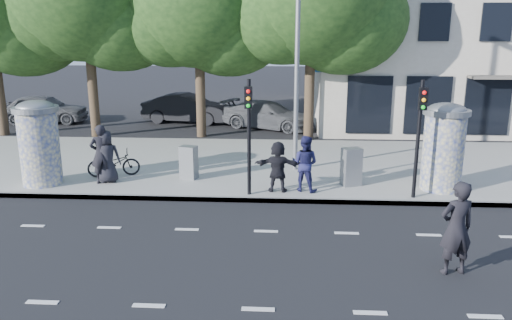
# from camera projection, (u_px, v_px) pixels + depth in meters

# --- Properties ---
(ground) EXTENTS (120.00, 120.00, 0.00)m
(ground) POSITION_uv_depth(u_px,v_px,m) (264.00, 256.00, 11.11)
(ground) COLOR black
(ground) RESTS_ON ground
(sidewalk) EXTENTS (40.00, 8.00, 0.15)m
(sidewalk) POSITION_uv_depth(u_px,v_px,m) (273.00, 165.00, 18.33)
(sidewalk) COLOR gray
(sidewalk) RESTS_ON ground
(curb) EXTENTS (40.00, 0.10, 0.16)m
(curb) POSITION_uv_depth(u_px,v_px,m) (269.00, 200.00, 14.52)
(curb) COLOR slate
(curb) RESTS_ON ground
(lane_dash_near) EXTENTS (32.00, 0.12, 0.01)m
(lane_dash_near) POSITION_uv_depth(u_px,v_px,m) (258.00, 309.00, 8.98)
(lane_dash_near) COLOR silver
(lane_dash_near) RESTS_ON ground
(lane_dash_far) EXTENTS (32.00, 0.12, 0.01)m
(lane_dash_far) POSITION_uv_depth(u_px,v_px,m) (266.00, 231.00, 12.46)
(lane_dash_far) COLOR silver
(lane_dash_far) RESTS_ON ground
(ad_column_left) EXTENTS (1.36, 1.36, 2.65)m
(ad_column_left) POSITION_uv_depth(u_px,v_px,m) (39.00, 141.00, 15.48)
(ad_column_left) COLOR beige
(ad_column_left) RESTS_ON sidewalk
(ad_column_right) EXTENTS (1.36, 1.36, 2.65)m
(ad_column_right) POSITION_uv_depth(u_px,v_px,m) (444.00, 145.00, 14.96)
(ad_column_right) COLOR beige
(ad_column_right) RESTS_ON sidewalk
(traffic_pole_near) EXTENTS (0.22, 0.31, 3.40)m
(traffic_pole_near) POSITION_uv_depth(u_px,v_px,m) (249.00, 126.00, 14.24)
(traffic_pole_near) COLOR black
(traffic_pole_near) RESTS_ON sidewalk
(traffic_pole_far) EXTENTS (0.22, 0.31, 3.40)m
(traffic_pole_far) POSITION_uv_depth(u_px,v_px,m) (419.00, 127.00, 13.97)
(traffic_pole_far) COLOR black
(traffic_pole_far) RESTS_ON sidewalk
(street_lamp) EXTENTS (0.25, 0.93, 8.00)m
(street_lamp) POSITION_uv_depth(u_px,v_px,m) (298.00, 33.00, 16.26)
(street_lamp) COLOR slate
(street_lamp) RESTS_ON sidewalk
(tree_near_left) EXTENTS (6.80, 6.80, 8.97)m
(tree_near_left) POSITION_uv_depth(u_px,v_px,m) (198.00, 2.00, 22.04)
(tree_near_left) COLOR #38281C
(tree_near_left) RESTS_ON ground
(building) EXTENTS (20.30, 15.85, 12.00)m
(building) POSITION_uv_depth(u_px,v_px,m) (491.00, 9.00, 28.21)
(building) COLOR #B6A999
(building) RESTS_ON ground
(ped_a) EXTENTS (0.93, 0.71, 1.68)m
(ped_a) POSITION_uv_depth(u_px,v_px,m) (107.00, 157.00, 15.78)
(ped_a) COLOR black
(ped_a) RESTS_ON sidewalk
(ped_b) EXTENTS (0.80, 0.67, 1.88)m
(ped_b) POSITION_uv_depth(u_px,v_px,m) (101.00, 154.00, 15.69)
(ped_b) COLOR black
(ped_b) RESTS_ON sidewalk
(ped_c) EXTENTS (1.01, 0.91, 1.70)m
(ped_c) POSITION_uv_depth(u_px,v_px,m) (305.00, 163.00, 14.94)
(ped_c) COLOR #1E1F4B
(ped_c) RESTS_ON sidewalk
(ped_f) EXTENTS (1.46, 0.59, 1.55)m
(ped_f) POSITION_uv_depth(u_px,v_px,m) (278.00, 167.00, 14.89)
(ped_f) COLOR black
(ped_f) RESTS_ON sidewalk
(man_road) EXTENTS (0.82, 0.64, 1.98)m
(man_road) POSITION_uv_depth(u_px,v_px,m) (456.00, 228.00, 10.09)
(man_road) COLOR black
(man_road) RESTS_ON ground
(bicycle) EXTENTS (1.07, 1.79, 0.89)m
(bicycle) POSITION_uv_depth(u_px,v_px,m) (114.00, 163.00, 16.54)
(bicycle) COLOR black
(bicycle) RESTS_ON sidewalk
(cabinet_left) EXTENTS (0.61, 0.51, 1.09)m
(cabinet_left) POSITION_uv_depth(u_px,v_px,m) (189.00, 162.00, 16.25)
(cabinet_left) COLOR slate
(cabinet_left) RESTS_ON sidewalk
(cabinet_right) EXTENTS (0.67, 0.58, 1.19)m
(cabinet_right) POSITION_uv_depth(u_px,v_px,m) (351.00, 167.00, 15.53)
(cabinet_right) COLOR gray
(cabinet_right) RESTS_ON sidewalk
(car_left) EXTENTS (2.24, 4.67, 1.54)m
(car_left) POSITION_uv_depth(u_px,v_px,m) (44.00, 109.00, 26.82)
(car_left) COLOR #52545A
(car_left) RESTS_ON ground
(car_mid) EXTENTS (2.35, 4.91, 1.55)m
(car_mid) POSITION_uv_depth(u_px,v_px,m) (187.00, 108.00, 26.88)
(car_mid) COLOR black
(car_mid) RESTS_ON ground
(car_right) EXTENTS (3.65, 5.13, 1.38)m
(car_right) POSITION_uv_depth(u_px,v_px,m) (268.00, 115.00, 25.34)
(car_right) COLOR #505257
(car_right) RESTS_ON ground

